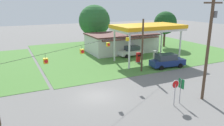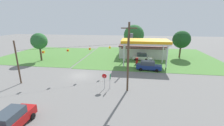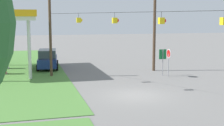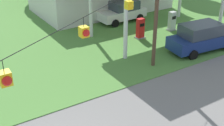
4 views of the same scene
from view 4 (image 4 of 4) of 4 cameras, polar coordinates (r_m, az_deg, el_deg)
The scene contains 6 objects.
grass_verge_station_corner at distance 33.06m, azimuth 1.29°, elevation 10.46°, with size 36.00×28.00×0.04m, color #4C7F38.
fuel_pump_near at distance 24.31m, azimuth 5.19°, elevation 6.18°, with size 0.71×0.56×1.62m.
fuel_pump_far at distance 26.32m, azimuth 10.90°, elevation 7.42°, with size 0.71×0.56×1.62m.
car_at_pumps_front at distance 22.90m, azimuth 16.21°, elevation 4.57°, with size 5.33×2.48×2.03m.
car_at_pumps_rear at distance 28.10m, azimuth 1.89°, elevation 9.48°, with size 4.42×2.25×1.85m.
signal_span_gantry at distance 10.73m, azimuth -10.60°, elevation -3.25°, with size 17.57×10.24×7.17m.
Camera 4 is at (-3.24, -8.79, 9.20)m, focal length 50.00 mm.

